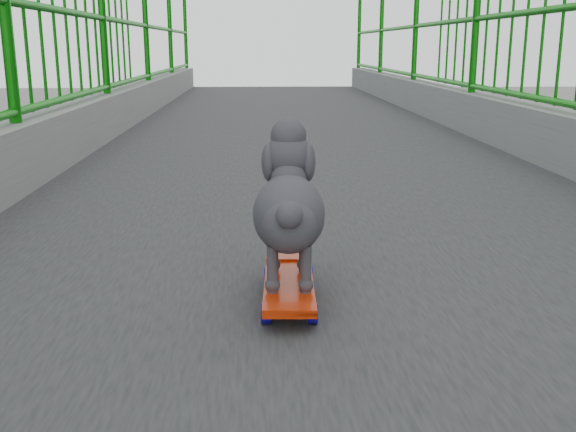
% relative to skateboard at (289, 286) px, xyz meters
% --- Properties ---
extents(skateboard, '(0.15, 0.44, 0.06)m').
position_rel_skateboard_xyz_m(skateboard, '(0.00, 0.00, 0.00)').
color(skateboard, red).
rests_on(skateboard, footbridge).
extents(poodle, '(0.20, 0.45, 0.37)m').
position_rel_skateboard_xyz_m(poodle, '(0.00, 0.02, 0.21)').
color(poodle, '#2C2A2F').
rests_on(poodle, skateboard).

